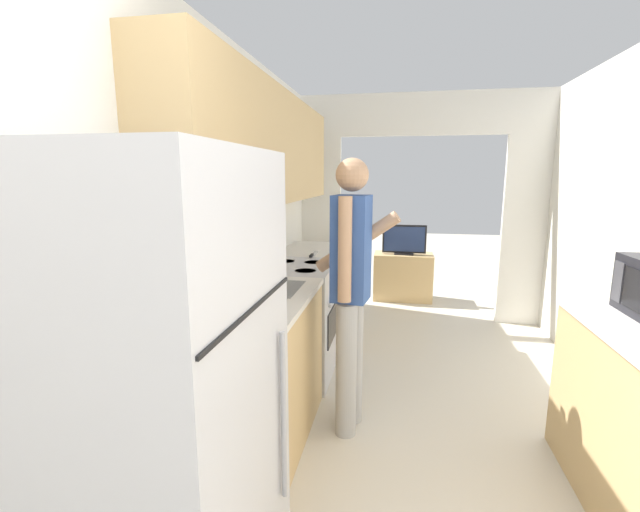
# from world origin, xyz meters

# --- Properties ---
(wall_left) EXTENTS (0.38, 6.77, 2.50)m
(wall_left) POSITION_xyz_m (-1.28, 2.00, 1.49)
(wall_left) COLOR silver
(wall_left) RESTS_ON ground_plane
(wall_far_with_doorway) EXTENTS (3.07, 0.06, 2.50)m
(wall_far_with_doorway) POSITION_xyz_m (0.00, 4.40, 1.45)
(wall_far_with_doorway) COLOR silver
(wall_far_with_doorway) RESTS_ON ground_plane
(counter_left) EXTENTS (0.62, 2.95, 0.91)m
(counter_left) POSITION_xyz_m (-1.03, 2.50, 0.46)
(counter_left) COLOR tan
(counter_left) RESTS_ON ground_plane
(refrigerator) EXTENTS (0.72, 0.79, 1.70)m
(refrigerator) POSITION_xyz_m (-0.99, 0.68, 0.85)
(refrigerator) COLOR #B7B7BC
(refrigerator) RESTS_ON ground_plane
(range_oven) EXTENTS (0.66, 0.76, 1.05)m
(range_oven) POSITION_xyz_m (-1.03, 2.75, 0.46)
(range_oven) COLOR #B7B7BC
(range_oven) RESTS_ON ground_plane
(person) EXTENTS (0.55, 0.41, 1.73)m
(person) POSITION_xyz_m (-0.49, 2.05, 0.93)
(person) COLOR #9E9E9E
(person) RESTS_ON ground_plane
(tv_cabinet) EXTENTS (0.76, 0.42, 0.61)m
(tv_cabinet) POSITION_xyz_m (-0.14, 5.14, 0.31)
(tv_cabinet) COLOR tan
(tv_cabinet) RESTS_ON ground_plane
(television) EXTENTS (0.56, 0.16, 0.39)m
(television) POSITION_xyz_m (-0.14, 5.10, 0.80)
(television) COLOR black
(television) RESTS_ON tv_cabinet
(knife) EXTENTS (0.04, 0.32, 0.02)m
(knife) POSITION_xyz_m (-0.97, 3.21, 0.92)
(knife) COLOR #B7B7BC
(knife) RESTS_ON counter_left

